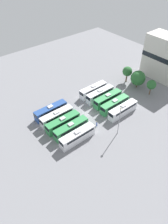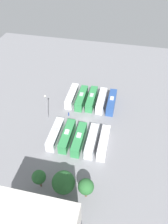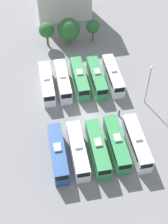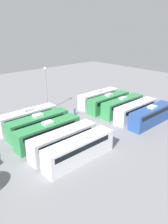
% 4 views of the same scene
% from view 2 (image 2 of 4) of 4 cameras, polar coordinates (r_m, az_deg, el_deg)
% --- Properties ---
extents(ground_plane, '(112.48, 112.48, 0.00)m').
position_cam_2_polar(ground_plane, '(69.27, 0.48, -2.32)').
color(ground_plane, gray).
extents(bus_0, '(2.44, 10.82, 3.57)m').
position_cam_2_polar(bus_0, '(73.88, 7.20, 2.62)').
color(bus_0, '#284C93').
rests_on(bus_0, ground_plane).
extents(bus_1, '(2.44, 10.82, 3.57)m').
position_cam_2_polar(bus_1, '(74.16, 4.58, 3.04)').
color(bus_1, silver).
rests_on(bus_1, ground_plane).
extents(bus_2, '(2.44, 10.82, 3.57)m').
position_cam_2_polar(bus_2, '(74.67, 2.00, 3.50)').
color(bus_2, '#338C4C').
rests_on(bus_2, ground_plane).
extents(bus_3, '(2.44, 10.82, 3.57)m').
position_cam_2_polar(bus_3, '(74.93, -0.65, 3.69)').
color(bus_3, '#338C4C').
rests_on(bus_3, ground_plane).
extents(bus_4, '(2.44, 10.82, 3.57)m').
position_cam_2_polar(bus_4, '(75.98, -3.16, 4.26)').
color(bus_4, white).
rests_on(bus_4, ground_plane).
extents(bus_5, '(2.44, 10.82, 3.57)m').
position_cam_2_polar(bus_5, '(61.42, 5.15, -7.90)').
color(bus_5, white).
rests_on(bus_5, ground_plane).
extents(bus_6, '(2.44, 10.82, 3.57)m').
position_cam_2_polar(bus_6, '(61.62, 2.04, -7.47)').
color(bus_6, silver).
rests_on(bus_6, ground_plane).
extents(bus_7, '(2.44, 10.82, 3.57)m').
position_cam_2_polar(bus_7, '(61.96, -1.31, -7.06)').
color(bus_7, '#338C4C').
rests_on(bus_7, ground_plane).
extents(bus_8, '(2.44, 10.82, 3.57)m').
position_cam_2_polar(bus_8, '(62.93, -4.42, -6.18)').
color(bus_8, '#338C4C').
rests_on(bus_8, ground_plane).
extents(bus_9, '(2.44, 10.82, 3.57)m').
position_cam_2_polar(bus_9, '(63.77, -7.48, -5.64)').
color(bus_9, silver).
rests_on(bus_9, ground_plane).
extents(worker_person, '(0.36, 0.36, 1.66)m').
position_cam_2_polar(worker_person, '(70.64, -4.04, -0.46)').
color(worker_person, navy).
rests_on(worker_person, ground_plane).
extents(light_pole, '(0.60, 0.60, 9.40)m').
position_cam_2_polar(light_pole, '(66.91, -9.87, 2.21)').
color(light_pole, gray).
rests_on(light_pole, ground_plane).
extents(tree_0, '(3.64, 3.64, 6.16)m').
position_cam_2_polar(tree_0, '(51.00, 0.52, -18.94)').
color(tree_0, brown).
rests_on(tree_0, ground_plane).
extents(tree_1, '(5.34, 5.34, 6.62)m').
position_cam_2_polar(tree_1, '(52.11, -5.39, -17.83)').
color(tree_1, brown).
rests_on(tree_1, ground_plane).
extents(tree_2, '(3.29, 3.29, 5.71)m').
position_cam_2_polar(tree_2, '(53.47, -11.70, -16.32)').
color(tree_2, brown).
rests_on(tree_2, ground_plane).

